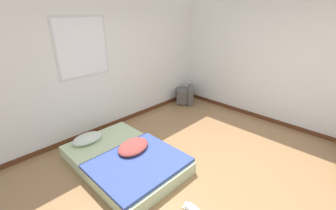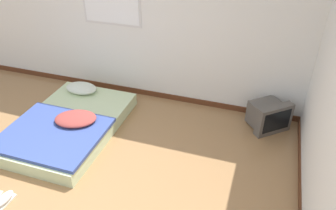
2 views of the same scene
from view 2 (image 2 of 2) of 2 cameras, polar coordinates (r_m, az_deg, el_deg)
ground_plane at (r=3.98m, az=-18.14°, el=-16.55°), size 20.00×20.00×0.00m
wall_back at (r=5.12m, az=-4.55°, el=14.48°), size 7.43×0.08×2.60m
mattress_bed at (r=4.92m, az=-16.92°, el=-3.20°), size 1.31×1.93×0.34m
crt_tv at (r=4.96m, az=17.07°, el=-1.74°), size 0.65×0.64×0.44m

